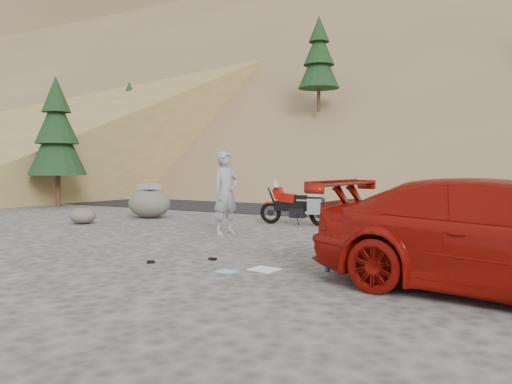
# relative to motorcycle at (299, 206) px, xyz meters

# --- Properties ---
(ground) EXTENTS (140.00, 140.00, 0.00)m
(ground) POSITION_rel_motorcycle_xyz_m (0.41, -3.64, -0.52)
(ground) COLOR #413E3C
(ground) RESTS_ON ground
(road) EXTENTS (120.00, 7.00, 0.05)m
(road) POSITION_rel_motorcycle_xyz_m (0.41, 5.36, -0.52)
(road) COLOR black
(road) RESTS_ON ground
(hillside) EXTENTS (120.00, 73.00, 46.72)m
(hillside) POSITION_rel_motorcycle_xyz_m (0.36, 37.23, 10.56)
(hillside) COLOR brown
(hillside) RESTS_ON ground
(conifer_verge) EXTENTS (2.20, 2.20, 5.04)m
(conifer_verge) POSITION_rel_motorcycle_xyz_m (-10.59, 0.86, 2.37)
(conifer_verge) COLOR #3B2715
(conifer_verge) RESTS_ON ground
(motorcycle) EXTENTS (2.05, 0.74, 1.22)m
(motorcycle) POSITION_rel_motorcycle_xyz_m (0.00, 0.00, 0.00)
(motorcycle) COLOR black
(motorcycle) RESTS_ON ground
(man) EXTENTS (0.64, 0.81, 1.95)m
(man) POSITION_rel_motorcycle_xyz_m (-0.76, -2.49, -0.52)
(man) COLOR gray
(man) RESTS_ON ground
(red_car) EXTENTS (5.24, 2.68, 1.46)m
(red_car) POSITION_rel_motorcycle_xyz_m (5.32, -5.47, -0.52)
(red_car) COLOR maroon
(red_car) RESTS_ON ground
(boulder) EXTENTS (1.68, 1.56, 1.06)m
(boulder) POSITION_rel_motorcycle_xyz_m (-4.78, -0.55, -0.06)
(boulder) COLOR #555149
(boulder) RESTS_ON ground
(small_rock) EXTENTS (0.76, 0.69, 0.44)m
(small_rock) POSITION_rel_motorcycle_xyz_m (-5.34, -2.65, -0.30)
(small_rock) COLOR #555149
(small_rock) RESTS_ON ground
(gear_white_cloth) EXTENTS (0.48, 0.43, 0.01)m
(gear_white_cloth) POSITION_rel_motorcycle_xyz_m (1.89, -5.56, -0.51)
(gear_white_cloth) COLOR white
(gear_white_cloth) RESTS_ON ground
(gear_blue_mat) EXTENTS (0.39, 0.17, 0.15)m
(gear_blue_mat) POSITION_rel_motorcycle_xyz_m (3.02, -4.31, -0.44)
(gear_blue_mat) COLOR #184792
(gear_blue_mat) RESTS_ON ground
(gear_bottle) EXTENTS (0.09, 0.09, 0.23)m
(gear_bottle) POSITION_rel_motorcycle_xyz_m (2.80, -5.22, -0.41)
(gear_bottle) COLOR #184792
(gear_bottle) RESTS_ON ground
(gear_funnel) EXTENTS (0.17, 0.17, 0.19)m
(gear_funnel) POSITION_rel_motorcycle_xyz_m (4.15, -5.59, -0.43)
(gear_funnel) COLOR red
(gear_funnel) RESTS_ON ground
(gear_glove_a) EXTENTS (0.16, 0.14, 0.04)m
(gear_glove_a) POSITION_rel_motorcycle_xyz_m (0.75, -5.29, -0.50)
(gear_glove_a) COLOR black
(gear_glove_a) RESTS_ON ground
(gear_glove_b) EXTENTS (0.16, 0.15, 0.04)m
(gear_glove_b) POSITION_rel_motorcycle_xyz_m (0.00, -6.02, -0.50)
(gear_glove_b) COLOR black
(gear_glove_b) RESTS_ON ground
(gear_blue_cloth) EXTENTS (0.34, 0.27, 0.01)m
(gear_blue_cloth) POSITION_rel_motorcycle_xyz_m (1.46, -5.99, -0.51)
(gear_blue_cloth) COLOR #86B0CF
(gear_blue_cloth) RESTS_ON ground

